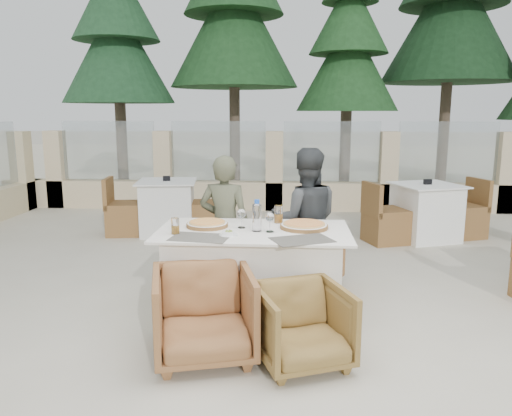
# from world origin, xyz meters

# --- Properties ---
(ground) EXTENTS (80.00, 80.00, 0.00)m
(ground) POSITION_xyz_m (0.00, 0.00, 0.00)
(ground) COLOR beige
(ground) RESTS_ON ground
(sand_patch) EXTENTS (30.00, 16.00, 0.01)m
(sand_patch) POSITION_xyz_m (0.00, 14.00, 0.01)
(sand_patch) COLOR beige
(sand_patch) RESTS_ON ground
(perimeter_wall_far) EXTENTS (10.00, 0.34, 1.60)m
(perimeter_wall_far) POSITION_xyz_m (0.00, 4.80, 0.80)
(perimeter_wall_far) COLOR beige
(perimeter_wall_far) RESTS_ON ground
(pine_far_left) EXTENTS (2.42, 2.42, 5.50)m
(pine_far_left) POSITION_xyz_m (-3.50, 7.00, 2.75)
(pine_far_left) COLOR #204B29
(pine_far_left) RESTS_ON ground
(pine_mid_left) EXTENTS (2.86, 2.86, 6.50)m
(pine_mid_left) POSITION_xyz_m (-1.00, 7.50, 3.25)
(pine_mid_left) COLOR #1E4821
(pine_mid_left) RESTS_ON ground
(pine_centre) EXTENTS (2.20, 2.20, 5.00)m
(pine_centre) POSITION_xyz_m (1.50, 7.20, 2.50)
(pine_centre) COLOR #214E23
(pine_centre) RESTS_ON ground
(pine_mid_right) EXTENTS (2.99, 2.99, 6.80)m
(pine_mid_right) POSITION_xyz_m (3.80, 7.80, 3.40)
(pine_mid_right) COLOR #16361A
(pine_mid_right) RESTS_ON ground
(dining_table) EXTENTS (1.60, 0.90, 0.77)m
(dining_table) POSITION_xyz_m (-0.03, -0.02, 0.39)
(dining_table) COLOR white
(dining_table) RESTS_ON ground
(placemat_near_left) EXTENTS (0.49, 0.36, 0.00)m
(placemat_near_left) POSITION_xyz_m (-0.43, -0.30, 0.77)
(placemat_near_left) COLOR #5E5A51
(placemat_near_left) RESTS_ON dining_table
(placemat_near_right) EXTENTS (0.53, 0.45, 0.00)m
(placemat_near_right) POSITION_xyz_m (0.37, -0.32, 0.77)
(placemat_near_right) COLOR #534F47
(placemat_near_right) RESTS_ON dining_table
(pizza_left) EXTENTS (0.45, 0.45, 0.05)m
(pizza_left) POSITION_xyz_m (-0.43, 0.08, 0.79)
(pizza_left) COLOR orange
(pizza_left) RESTS_ON dining_table
(pizza_right) EXTENTS (0.49, 0.49, 0.05)m
(pizza_right) POSITION_xyz_m (0.39, 0.08, 0.80)
(pizza_right) COLOR #D0521C
(pizza_right) RESTS_ON dining_table
(water_bottle) EXTENTS (0.10, 0.10, 0.26)m
(water_bottle) POSITION_xyz_m (0.00, -0.05, 0.90)
(water_bottle) COLOR #C2EAFF
(water_bottle) RESTS_ON dining_table
(wine_glass_centre) EXTENTS (0.10, 0.10, 0.18)m
(wine_glass_centre) POSITION_xyz_m (-0.14, 0.06, 0.86)
(wine_glass_centre) COLOR white
(wine_glass_centre) RESTS_ON dining_table
(wine_glass_near) EXTENTS (0.10, 0.10, 0.18)m
(wine_glass_near) POSITION_xyz_m (0.11, -0.07, 0.86)
(wine_glass_near) COLOR silver
(wine_glass_near) RESTS_ON dining_table
(beer_glass_left) EXTENTS (0.08, 0.08, 0.13)m
(beer_glass_left) POSITION_xyz_m (-0.65, -0.19, 0.84)
(beer_glass_left) COLOR orange
(beer_glass_left) RESTS_ON dining_table
(beer_glass_right) EXTENTS (0.10, 0.10, 0.15)m
(beer_glass_right) POSITION_xyz_m (0.17, 0.28, 0.85)
(beer_glass_right) COLOR #C5771B
(beer_glass_right) RESTS_ON dining_table
(olive_dish) EXTENTS (0.12, 0.12, 0.04)m
(olive_dish) POSITION_xyz_m (-0.21, -0.21, 0.79)
(olive_dish) COLOR white
(olive_dish) RESTS_ON dining_table
(armchair_far_left) EXTENTS (0.70, 0.72, 0.59)m
(armchair_far_left) POSITION_xyz_m (-0.45, 0.59, 0.29)
(armchair_far_left) COLOR #966336
(armchair_far_left) RESTS_ON ground
(armchair_far_right) EXTENTS (0.91, 0.92, 0.64)m
(armchair_far_right) POSITION_xyz_m (0.40, 0.75, 0.32)
(armchair_far_right) COLOR #8F5D34
(armchair_far_right) RESTS_ON ground
(armchair_near_left) EXTENTS (0.85, 0.87, 0.65)m
(armchair_near_left) POSITION_xyz_m (-0.33, -0.75, 0.33)
(armchair_near_left) COLOR #935F35
(armchair_near_left) RESTS_ON ground
(armchair_near_right) EXTENTS (0.78, 0.79, 0.56)m
(armchair_near_right) POSITION_xyz_m (0.37, -0.80, 0.28)
(armchair_near_right) COLOR olive
(armchair_near_right) RESTS_ON ground
(diner_left) EXTENTS (0.53, 0.39, 1.35)m
(diner_left) POSITION_xyz_m (-0.34, 0.54, 0.67)
(diner_left) COLOR #4E503A
(diner_left) RESTS_ON ground
(diner_right) EXTENTS (0.72, 0.58, 1.41)m
(diner_right) POSITION_xyz_m (0.42, 0.68, 0.70)
(diner_right) COLOR #373A3C
(diner_right) RESTS_ON ground
(bg_table_a) EXTENTS (1.73, 1.03, 0.77)m
(bg_table_a) POSITION_xyz_m (-1.48, 2.90, 0.39)
(bg_table_a) COLOR white
(bg_table_a) RESTS_ON ground
(bg_table_b) EXTENTS (1.82, 1.31, 0.77)m
(bg_table_b) POSITION_xyz_m (2.14, 2.78, 0.39)
(bg_table_b) COLOR white
(bg_table_b) RESTS_ON ground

